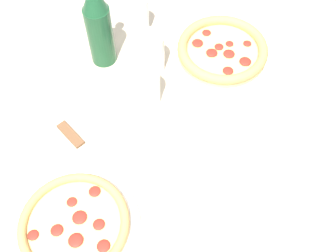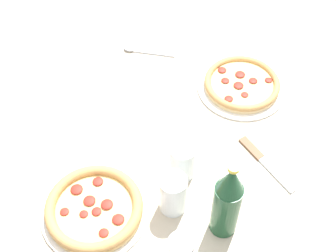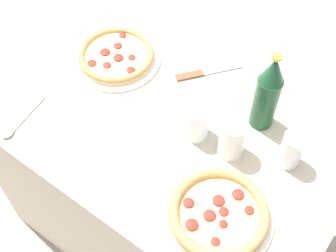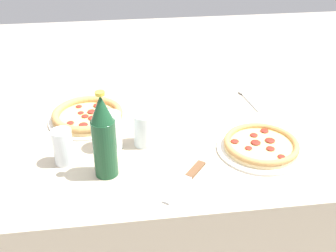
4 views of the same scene
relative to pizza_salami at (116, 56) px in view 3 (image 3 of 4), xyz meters
The scene contains 10 objects.
ground_plane 0.83m from the pizza_salami, 162.99° to the left, with size 8.00×8.00×0.00m, color #A89E8E.
table 0.50m from the pizza_salami, 162.99° to the left, with size 1.09×0.74×0.75m.
pizza_salami is the anchor object (origin of this frame).
pizza_pepperoni 0.64m from the pizza_salami, 154.36° to the left, with size 0.29×0.29×0.04m.
glass_water 0.64m from the pizza_salami, behind, with size 0.06×0.06×0.12m.
glass_iced_tea 0.50m from the pizza_salami, behind, with size 0.07×0.07×0.13m.
glass_lemonade 0.39m from the pizza_salami, 166.13° to the left, with size 0.07×0.07×0.11m.
beer_bottle 0.52m from the pizza_salami, behind, with size 0.07×0.07×0.28m.
knife 0.30m from the pizza_salami, 154.98° to the right, with size 0.16×0.19×0.01m.
spoon 0.38m from the pizza_salami, 79.81° to the left, with size 0.05×0.19×0.01m.
Camera 3 is at (-0.48, 0.68, 1.88)m, focal length 50.00 mm.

